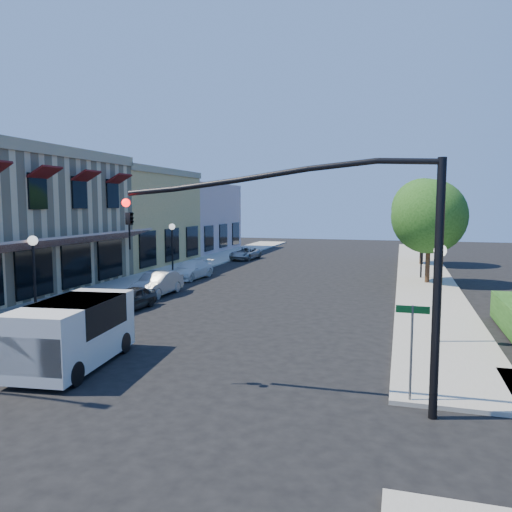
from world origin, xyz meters
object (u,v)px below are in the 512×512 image
(signal_mast_arm, at_px, (343,241))
(lamppost_right_far, at_px, (422,238))
(street_tree_b, at_px, (423,209))
(lamppost_left_near, at_px, (33,254))
(street_name_sign, at_px, (412,338))
(parked_car_b, at_px, (157,284))
(parked_car_d, at_px, (245,253))
(lamppost_right_near, at_px, (440,268))
(parked_car_a, at_px, (131,299))
(parked_car_c, at_px, (191,270))
(white_van, at_px, (72,329))
(lamppost_left_far, at_px, (172,235))
(street_tree_a, at_px, (429,217))

(signal_mast_arm, bearing_deg, lamppost_right_far, 83.30)
(street_tree_b, xyz_separation_m, lamppost_left_near, (-17.30, -24.00, -1.81))
(street_tree_b, distance_m, street_name_sign, 29.96)
(parked_car_b, height_order, parked_car_d, parked_car_b)
(lamppost_right_near, distance_m, parked_car_a, 13.81)
(parked_car_a, bearing_deg, parked_car_d, 95.62)
(street_name_sign, distance_m, parked_car_c, 22.49)
(white_van, distance_m, parked_car_d, 29.94)
(parked_car_b, bearing_deg, street_tree_b, 52.11)
(street_name_sign, height_order, parked_car_b, street_name_sign)
(white_van, height_order, parked_car_c, white_van)
(white_van, xyz_separation_m, parked_car_b, (-3.12, 11.49, -0.53))
(white_van, bearing_deg, lamppost_left_far, 107.34)
(street_tree_a, distance_m, white_van, 22.82)
(street_tree_a, height_order, white_van, street_tree_a)
(street_tree_b, xyz_separation_m, street_name_sign, (-1.30, -29.80, -2.85))
(parked_car_a, distance_m, parked_car_c, 9.88)
(parked_car_a, bearing_deg, street_tree_b, 60.11)
(lamppost_left_far, xyz_separation_m, parked_car_d, (2.30, 10.00, -2.19))
(street_tree_b, height_order, lamppost_right_far, street_tree_b)
(lamppost_left_far, height_order, white_van, lamppost_left_far)
(parked_car_b, bearing_deg, signal_mast_arm, -47.15)
(lamppost_left_far, distance_m, lamppost_right_near, 22.02)
(lamppost_left_near, distance_m, lamppost_right_far, 23.35)
(street_tree_b, height_order, white_van, street_tree_b)
(lamppost_left_far, xyz_separation_m, parked_car_c, (2.30, -2.00, -2.14))
(lamppost_left_far, height_order, parked_car_d, lamppost_left_far)
(lamppost_left_far, relative_size, parked_car_d, 0.91)
(parked_car_b, bearing_deg, lamppost_right_near, -22.34)
(lamppost_left_far, bearing_deg, street_name_sign, -51.06)
(lamppost_left_near, height_order, parked_car_d, lamppost_left_near)
(street_name_sign, relative_size, lamppost_left_far, 0.70)
(street_tree_a, relative_size, lamppost_left_far, 1.82)
(lamppost_left_far, distance_m, parked_car_c, 3.73)
(parked_car_d, bearing_deg, lamppost_right_near, -52.47)
(parked_car_a, bearing_deg, lamppost_right_far, 48.09)
(street_tree_b, distance_m, signal_mast_arm, 30.65)
(parked_car_b, bearing_deg, lamppost_left_far, 110.52)
(white_van, xyz_separation_m, parked_car_c, (-3.85, 17.68, -0.58))
(street_tree_a, xyz_separation_m, parked_car_d, (-15.00, 10.00, -3.65))
(street_tree_a, bearing_deg, parked_car_a, -139.37)
(street_tree_b, bearing_deg, lamppost_left_near, -125.79)
(street_tree_b, distance_m, parked_car_b, 23.45)
(lamppost_right_near, xyz_separation_m, parked_car_b, (-13.97, 5.81, -2.09))
(lamppost_right_far, bearing_deg, signal_mast_arm, -96.70)
(signal_mast_arm, height_order, lamppost_right_near, signal_mast_arm)
(signal_mast_arm, bearing_deg, street_name_sign, 23.20)
(parked_car_a, xyz_separation_m, parked_car_d, (-1.24, 21.80, 0.02))
(lamppost_left_near, height_order, lamppost_left_far, same)
(street_tree_a, relative_size, white_van, 1.36)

